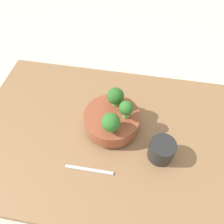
# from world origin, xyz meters

# --- Properties ---
(ground_plane) EXTENTS (6.00, 6.00, 0.00)m
(ground_plane) POSITION_xyz_m (0.00, 0.00, 0.00)
(ground_plane) COLOR beige
(table) EXTENTS (1.09, 0.67, 0.05)m
(table) POSITION_xyz_m (0.00, 0.00, 0.02)
(table) COLOR olive
(table) RESTS_ON ground_plane
(bowl) EXTENTS (0.20, 0.20, 0.07)m
(bowl) POSITION_xyz_m (-0.03, 0.03, 0.09)
(bowl) COLOR brown
(bowl) RESTS_ON table
(broccoli_floret_right) EXTENTS (0.05, 0.05, 0.08)m
(broccoli_floret_right) POSITION_xyz_m (0.02, 0.04, 0.17)
(broccoli_floret_right) COLOR #7AB256
(broccoli_floret_right) RESTS_ON bowl
(broccoli_floret_front) EXTENTS (0.06, 0.06, 0.08)m
(broccoli_floret_front) POSITION_xyz_m (-0.02, -0.02, 0.16)
(broccoli_floret_front) COLOR #609347
(broccoli_floret_front) RESTS_ON bowl
(broccoli_floret_back) EXTENTS (0.06, 0.06, 0.08)m
(broccoli_floret_back) POSITION_xyz_m (-0.03, 0.08, 0.16)
(broccoli_floret_back) COLOR #7AB256
(broccoli_floret_back) RESTS_ON bowl
(cup) EXTENTS (0.09, 0.09, 0.08)m
(cup) POSITION_xyz_m (0.15, -0.06, 0.09)
(cup) COLOR black
(cup) RESTS_ON table
(fork) EXTENTS (0.16, 0.01, 0.01)m
(fork) POSITION_xyz_m (-0.07, -0.15, 0.05)
(fork) COLOR silver
(fork) RESTS_ON table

